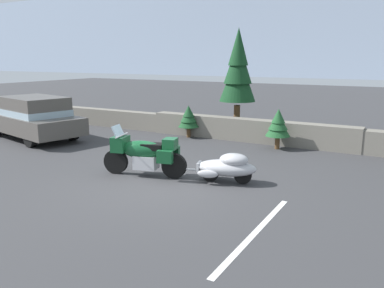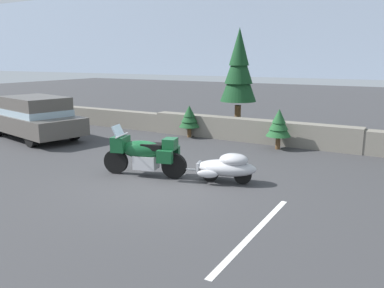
{
  "view_description": "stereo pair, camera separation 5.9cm",
  "coord_description": "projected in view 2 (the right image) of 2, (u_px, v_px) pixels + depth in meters",
  "views": [
    {
      "loc": [
        5.32,
        -7.76,
        3.05
      ],
      "look_at": [
        0.34,
        1.03,
        0.85
      ],
      "focal_mm": 36.81,
      "sensor_mm": 36.0,
      "label": 1
    },
    {
      "loc": [
        5.37,
        -7.73,
        3.05
      ],
      "look_at": [
        0.34,
        1.03,
        0.85
      ],
      "focal_mm": 36.81,
      "sensor_mm": 36.0,
      "label": 2
    }
  ],
  "objects": [
    {
      "name": "suv_at_left_edge",
      "position": [
        34.0,
        117.0,
        15.19
      ],
      "size": [
        5.11,
        2.96,
        1.63
      ],
      "color": "black",
      "rests_on": "ground"
    },
    {
      "name": "parking_stripe_marker",
      "position": [
        254.0,
        232.0,
        7.04
      ],
      "size": [
        0.12,
        3.6,
        0.01
      ],
      "primitive_type": "cube",
      "color": "silver",
      "rests_on": "ground"
    },
    {
      "name": "touring_motorcycle",
      "position": [
        144.0,
        153.0,
        10.34
      ],
      "size": [
        2.27,
        1.08,
        1.33
      ],
      "color": "black",
      "rests_on": "ground"
    },
    {
      "name": "pine_tree_secondary",
      "position": [
        239.0,
        69.0,
        15.44
      ],
      "size": [
        1.43,
        1.43,
        4.23
      ],
      "color": "brown",
      "rests_on": "ground"
    },
    {
      "name": "car_shaped_trailer",
      "position": [
        227.0,
        167.0,
        9.8
      ],
      "size": [
        2.22,
        1.06,
        0.76
      ],
      "color": "black",
      "rests_on": "ground"
    },
    {
      "name": "stone_guard_wall",
      "position": [
        261.0,
        132.0,
        14.53
      ],
      "size": [
        24.0,
        0.6,
        0.84
      ],
      "color": "slate",
      "rests_on": "ground"
    },
    {
      "name": "ground_plane",
      "position": [
        160.0,
        183.0,
        9.81
      ],
      "size": [
        80.0,
        80.0,
        0.0
      ],
      "primitive_type": "plane",
      "color": "#38383A"
    },
    {
      "name": "pine_sapling_farther",
      "position": [
        189.0,
        117.0,
        15.42
      ],
      "size": [
        0.82,
        0.82,
        1.26
      ],
      "color": "brown",
      "rests_on": "ground"
    },
    {
      "name": "pine_sapling_near",
      "position": [
        279.0,
        124.0,
        13.36
      ],
      "size": [
        0.85,
        0.85,
        1.39
      ],
      "color": "brown",
      "rests_on": "ground"
    }
  ]
}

